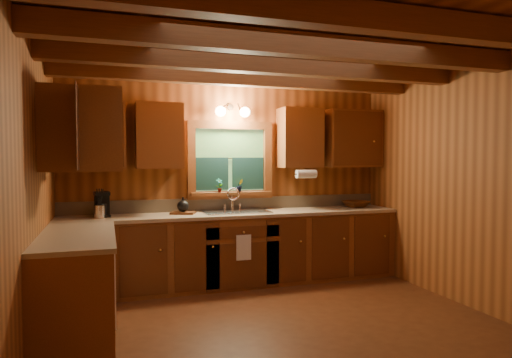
{
  "coord_description": "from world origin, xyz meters",
  "views": [
    {
      "loc": [
        -1.52,
        -3.84,
        1.57
      ],
      "look_at": [
        0.0,
        0.8,
        1.35
      ],
      "focal_mm": 31.95,
      "sensor_mm": 36.0,
      "label": 1
    }
  ],
  "objects": [
    {
      "name": "backsplash",
      "position": [
        0.0,
        1.89,
        0.98
      ],
      "size": [
        4.2,
        0.02,
        0.16
      ],
      "primitive_type": "cube",
      "color": "tan",
      "rests_on": "room"
    },
    {
      "name": "upper_cabinets",
      "position": [
        -0.56,
        1.42,
        1.84
      ],
      "size": [
        4.19,
        1.77,
        0.78
      ],
      "color": "brown",
      "rests_on": "room"
    },
    {
      "name": "cutting_board",
      "position": [
        -0.65,
        1.64,
        0.91
      ],
      "size": [
        0.34,
        0.29,
        0.03
      ],
      "primitive_type": "cube",
      "rotation": [
        0.0,
        0.0,
        -0.38
      ],
      "color": "#532911",
      "rests_on": "countertop"
    },
    {
      "name": "potted_plant_left",
      "position": [
        -0.16,
        1.78,
        1.23
      ],
      "size": [
        0.11,
        0.1,
        0.18
      ],
      "primitive_type": "imported",
      "rotation": [
        0.0,
        0.0,
        0.4
      ],
      "color": "#532911",
      "rests_on": "window_sill"
    },
    {
      "name": "base_cabinets",
      "position": [
        -0.49,
        1.28,
        0.43
      ],
      "size": [
        4.2,
        2.22,
        0.86
      ],
      "color": "brown",
      "rests_on": "ground"
    },
    {
      "name": "potted_plant_right",
      "position": [
        0.11,
        1.82,
        1.22
      ],
      "size": [
        0.1,
        0.09,
        0.16
      ],
      "primitive_type": "imported",
      "rotation": [
        0.0,
        0.0,
        0.2
      ],
      "color": "#532911",
      "rests_on": "window_sill"
    },
    {
      "name": "wall_sconce",
      "position": [
        0.0,
        1.75,
        2.16
      ],
      "size": [
        0.45,
        0.21,
        0.17
      ],
      "color": "black",
      "rests_on": "room"
    },
    {
      "name": "wicker_basket",
      "position": [
        1.73,
        1.66,
        0.94
      ],
      "size": [
        0.41,
        0.41,
        0.09
      ],
      "primitive_type": "imported",
      "rotation": [
        0.0,
        0.0,
        0.16
      ],
      "color": "#48230C",
      "rests_on": "countertop"
    },
    {
      "name": "teakettle",
      "position": [
        -0.65,
        1.64,
        1.0
      ],
      "size": [
        0.14,
        0.14,
        0.18
      ],
      "rotation": [
        0.0,
        0.0,
        -0.33
      ],
      "color": "black",
      "rests_on": "cutting_board"
    },
    {
      "name": "utensil_crock",
      "position": [
        -1.61,
        1.55,
        0.98
      ],
      "size": [
        0.12,
        0.12,
        0.33
      ],
      "rotation": [
        0.0,
        0.0,
        -0.1
      ],
      "color": "silver",
      "rests_on": "countertop"
    },
    {
      "name": "countertop",
      "position": [
        -0.48,
        1.29,
        0.88
      ],
      "size": [
        4.2,
        2.24,
        0.04
      ],
      "color": "tan",
      "rests_on": "base_cabinets"
    },
    {
      "name": "coffee_maker",
      "position": [
        -1.58,
        1.67,
        1.04
      ],
      "size": [
        0.16,
        0.21,
        0.29
      ],
      "rotation": [
        0.0,
        0.0,
        0.16
      ],
      "color": "black",
      "rests_on": "countertop"
    },
    {
      "name": "sink",
      "position": [
        0.0,
        1.6,
        0.86
      ],
      "size": [
        0.82,
        0.48,
        0.43
      ],
      "color": "silver",
      "rests_on": "countertop"
    },
    {
      "name": "dish_towel",
      "position": [
        0.0,
        1.26,
        0.52
      ],
      "size": [
        0.18,
        0.01,
        0.3
      ],
      "primitive_type": "cube",
      "color": "white",
      "rests_on": "base_cabinets"
    },
    {
      "name": "paper_towel_roll",
      "position": [
        0.92,
        1.53,
        1.37
      ],
      "size": [
        0.27,
        0.11,
        0.11
      ],
      "primitive_type": "cylinder",
      "rotation": [
        0.0,
        1.57,
        0.0
      ],
      "color": "white",
      "rests_on": "upper_cabinets"
    },
    {
      "name": "dishwasher_panel",
      "position": [
        -1.47,
        0.68,
        0.43
      ],
      "size": [
        0.02,
        0.6,
        0.8
      ],
      "primitive_type": "cube",
      "color": "white",
      "rests_on": "base_cabinets"
    },
    {
      "name": "window_sill",
      "position": [
        0.0,
        1.82,
        1.12
      ],
      "size": [
        1.06,
        0.14,
        0.04
      ],
      "primitive_type": "cube",
      "color": "brown",
      "rests_on": "room"
    },
    {
      "name": "window",
      "position": [
        0.0,
        1.87,
        1.53
      ],
      "size": [
        1.12,
        0.08,
        1.0
      ],
      "color": "brown",
      "rests_on": "room"
    },
    {
      "name": "room",
      "position": [
        0.0,
        0.0,
        1.3
      ],
      "size": [
        4.2,
        4.2,
        4.2
      ],
      "color": "#4E2813",
      "rests_on": "ground"
    },
    {
      "name": "ceiling_beams",
      "position": [
        0.0,
        0.0,
        2.49
      ],
      "size": [
        4.2,
        2.54,
        0.18
      ],
      "color": "brown",
      "rests_on": "room"
    }
  ]
}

